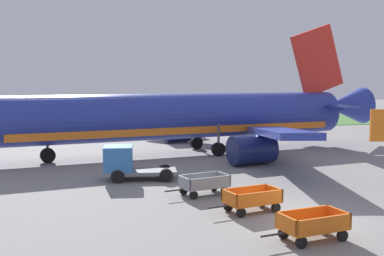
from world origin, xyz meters
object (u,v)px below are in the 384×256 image
(baggage_cart_nearest, at_px, (313,225))
(service_truck_beside_carts, at_px, (126,162))
(airplane, at_px, (191,117))
(baggage_cart_third_in_row, at_px, (204,184))
(baggage_cart_second_in_row, at_px, (252,199))

(baggage_cart_nearest, bearing_deg, service_truck_beside_carts, 111.37)
(airplane, bearing_deg, baggage_cart_third_in_row, -104.07)
(baggage_cart_second_in_row, bearing_deg, baggage_cart_third_in_row, 106.56)
(service_truck_beside_carts, bearing_deg, baggage_cart_nearest, -68.63)
(airplane, height_order, baggage_cart_nearest, airplane)
(baggage_cart_second_in_row, bearing_deg, baggage_cart_nearest, -81.63)
(service_truck_beside_carts, bearing_deg, baggage_cart_third_in_row, -56.28)
(airplane, distance_m, service_truck_beside_carts, 11.43)
(baggage_cart_nearest, bearing_deg, baggage_cart_second_in_row, 98.37)
(airplane, relative_size, baggage_cart_second_in_row, 10.40)
(baggage_cart_second_in_row, distance_m, service_truck_beside_carts, 9.78)
(airplane, distance_m, baggage_cart_third_in_row, 14.58)
(baggage_cart_nearest, bearing_deg, airplane, 85.37)
(service_truck_beside_carts, bearing_deg, airplane, 52.67)
(baggage_cart_second_in_row, bearing_deg, airplane, 82.28)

